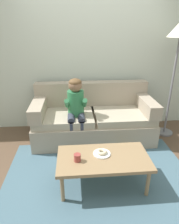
# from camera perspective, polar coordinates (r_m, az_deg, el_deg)

# --- Properties ---
(ground) EXTENTS (10.00, 10.00, 0.00)m
(ground) POSITION_cam_1_polar(r_m,az_deg,el_deg) (2.91, 2.20, -15.40)
(ground) COLOR brown
(wall_back) EXTENTS (8.00, 0.10, 2.80)m
(wall_back) POSITION_cam_1_polar(r_m,az_deg,el_deg) (3.69, -0.19, 16.81)
(wall_back) COLOR beige
(wall_back) RESTS_ON ground
(area_rug) EXTENTS (2.44, 1.76, 0.01)m
(area_rug) POSITION_cam_1_polar(r_m,az_deg,el_deg) (2.71, 2.87, -18.58)
(area_rug) COLOR #476675
(area_rug) RESTS_ON ground
(couch) EXTENTS (2.00, 0.90, 0.92)m
(couch) POSITION_cam_1_polar(r_m,az_deg,el_deg) (3.45, 1.05, -2.09)
(couch) COLOR tan
(couch) RESTS_ON ground
(coffee_table) EXTENTS (1.09, 0.58, 0.41)m
(coffee_table) POSITION_cam_1_polar(r_m,az_deg,el_deg) (2.42, 3.99, -13.62)
(coffee_table) COLOR #937551
(coffee_table) RESTS_ON ground
(person_child) EXTENTS (0.34, 0.58, 1.10)m
(person_child) POSITION_cam_1_polar(r_m,az_deg,el_deg) (3.11, -3.95, 1.62)
(person_child) COLOR #337A4C
(person_child) RESTS_ON ground
(plate) EXTENTS (0.21, 0.21, 0.01)m
(plate) POSITION_cam_1_polar(r_m,az_deg,el_deg) (2.44, 3.57, -11.91)
(plate) COLOR white
(plate) RESTS_ON coffee_table
(donut) EXTENTS (0.15, 0.15, 0.04)m
(donut) POSITION_cam_1_polar(r_m,az_deg,el_deg) (2.42, 3.59, -11.42)
(donut) COLOR beige
(donut) RESTS_ON plate
(mug) EXTENTS (0.08, 0.08, 0.09)m
(mug) POSITION_cam_1_polar(r_m,az_deg,el_deg) (2.31, -3.52, -13.00)
(mug) COLOR #993D38
(mug) RESTS_ON coffee_table
(toy_controller) EXTENTS (0.23, 0.09, 0.05)m
(toy_controller) POSITION_cam_1_polar(r_m,az_deg,el_deg) (3.08, 10.72, -12.76)
(toy_controller) COLOR gold
(toy_controller) RESTS_ON ground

